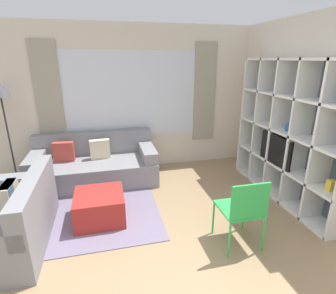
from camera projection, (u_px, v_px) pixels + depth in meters
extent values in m
plane|color=#9E7F5B|center=(174.00, 290.00, 2.49)|extent=(16.00, 16.00, 0.00)
cube|color=beige|center=(132.00, 100.00, 4.96)|extent=(5.84, 0.07, 2.70)
cube|color=silver|center=(132.00, 95.00, 4.89)|extent=(2.55, 0.01, 1.60)
cube|color=#9E9984|center=(49.00, 98.00, 4.55)|extent=(0.44, 0.03, 1.90)
cube|color=#9E9984|center=(205.00, 93.00, 5.20)|extent=(0.44, 0.03, 1.90)
cube|color=beige|center=(296.00, 110.00, 4.02)|extent=(0.07, 4.31, 2.70)
cube|color=slate|center=(73.00, 213.00, 3.72)|extent=(2.40, 1.80, 0.01)
cube|color=#515660|center=(299.00, 131.00, 3.94)|extent=(0.02, 2.22, 2.11)
cube|color=white|center=(324.00, 146.00, 3.28)|extent=(0.37, 0.04, 2.11)
cube|color=white|center=(299.00, 136.00, 3.69)|extent=(0.37, 0.04, 2.11)
cube|color=white|center=(280.00, 129.00, 4.10)|extent=(0.37, 0.04, 2.11)
cube|color=white|center=(263.00, 122.00, 4.51)|extent=(0.37, 0.04, 2.11)
cube|color=white|center=(250.00, 117.00, 4.92)|extent=(0.37, 0.04, 2.11)
cube|color=white|center=(280.00, 194.00, 4.23)|extent=(0.37, 2.22, 0.04)
cube|color=white|center=(284.00, 165.00, 4.06)|extent=(0.37, 2.22, 0.04)
cube|color=white|center=(289.00, 132.00, 3.90)|extent=(0.37, 2.22, 0.04)
cube|color=white|center=(294.00, 97.00, 3.73)|extent=(0.37, 2.22, 0.04)
cube|color=white|center=(300.00, 59.00, 3.57)|extent=(0.37, 2.22, 0.04)
cube|color=black|center=(275.00, 150.00, 4.01)|extent=(0.04, 0.71, 0.45)
cube|color=black|center=(275.00, 162.00, 4.08)|extent=(0.10, 0.24, 0.03)
cylinder|color=#388947|center=(267.00, 153.00, 4.44)|extent=(0.09, 0.09, 0.06)
cylinder|color=#388947|center=(254.00, 145.00, 4.82)|extent=(0.06, 0.06, 0.09)
cube|color=#2856A8|center=(288.00, 128.00, 3.88)|extent=(0.06, 0.06, 0.10)
cube|color=#2856A8|center=(266.00, 149.00, 4.46)|extent=(0.08, 0.08, 0.17)
cube|color=gold|center=(331.00, 185.00, 3.21)|extent=(0.08, 0.08, 0.14)
cube|color=gray|center=(96.00, 172.00, 4.62)|extent=(2.10, 0.98, 0.40)
cube|color=gray|center=(94.00, 143.00, 4.86)|extent=(2.10, 0.18, 0.42)
cube|color=gray|center=(36.00, 160.00, 4.32)|extent=(0.24, 0.92, 0.19)
cube|color=gray|center=(147.00, 151.00, 4.74)|extent=(0.24, 0.92, 0.19)
cube|color=beige|center=(100.00, 149.00, 4.63)|extent=(0.35, 0.15, 0.34)
cube|color=#AD3D33|center=(64.00, 152.00, 4.50)|extent=(0.35, 0.15, 0.34)
cube|color=gray|center=(3.00, 229.00, 3.05)|extent=(0.98, 1.50, 0.40)
cube|color=gray|center=(34.00, 194.00, 3.01)|extent=(0.18, 1.50, 0.42)
cube|color=gray|center=(15.00, 183.00, 3.54)|extent=(0.92, 0.24, 0.19)
cube|color=beige|center=(10.00, 198.00, 3.01)|extent=(0.14, 0.35, 0.34)
cube|color=slate|center=(10.00, 197.00, 3.03)|extent=(0.12, 0.34, 0.34)
cube|color=#A82823|center=(100.00, 207.00, 3.53)|extent=(0.64, 0.65, 0.39)
cylinder|color=black|center=(18.00, 183.00, 4.63)|extent=(0.26, 0.26, 0.02)
cylinder|color=#2D2D30|center=(10.00, 142.00, 4.38)|extent=(0.03, 0.03, 1.49)
cylinder|color=green|center=(244.00, 213.00, 3.34)|extent=(0.02, 0.02, 0.44)
cylinder|color=green|center=(213.00, 218.00, 3.24)|extent=(0.02, 0.02, 0.44)
cylinder|color=green|center=(263.00, 234.00, 2.93)|extent=(0.02, 0.02, 0.44)
cylinder|color=green|center=(229.00, 240.00, 2.84)|extent=(0.02, 0.02, 0.44)
cube|color=green|center=(239.00, 209.00, 3.01)|extent=(0.44, 0.46, 0.02)
cube|color=green|center=(250.00, 202.00, 2.75)|extent=(0.44, 0.02, 0.40)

